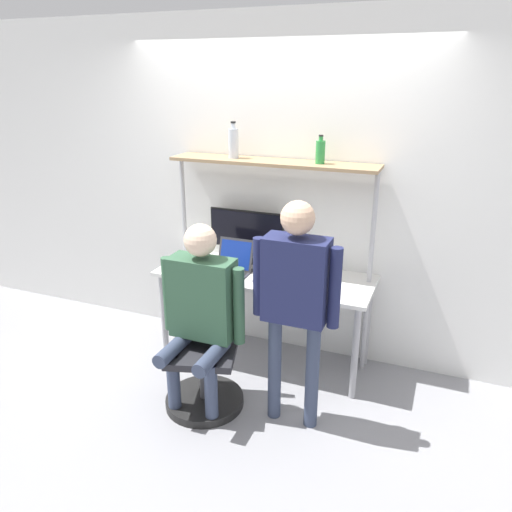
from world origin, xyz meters
TOP-DOWN VIEW (x-y plane):
  - ground_plane at (0.00, 0.00)m, footprint 12.00×12.00m
  - wall_back at (0.00, 0.67)m, footprint 8.00×0.06m
  - desk at (0.00, 0.33)m, footprint 1.70×0.62m
  - shelf_unit at (0.00, 0.48)m, footprint 1.62×0.29m
  - monitor at (-0.23, 0.53)m, footprint 0.64×0.16m
  - laptop at (-0.25, 0.29)m, footprint 0.29×0.26m
  - cell_phone at (0.00, 0.21)m, footprint 0.07×0.15m
  - office_chair at (-0.19, -0.36)m, footprint 0.57×0.57m
  - person_seated at (-0.18, -0.40)m, footprint 0.61×0.47m
  - person_standing at (0.46, -0.33)m, footprint 0.57×0.21m
  - bottle_green at (0.37, 0.48)m, footprint 0.07×0.07m
  - bottle_clear at (-0.32, 0.48)m, footprint 0.08×0.08m

SIDE VIEW (x-z plane):
  - ground_plane at x=0.00m, z-range 0.00..0.00m
  - office_chair at x=-0.19m, z-range -0.18..0.73m
  - desk at x=0.00m, z-range 0.30..1.06m
  - cell_phone at x=0.00m, z-range 0.77..0.78m
  - person_seated at x=-0.18m, z-range 0.12..1.47m
  - laptop at x=-0.25m, z-range 0.71..0.96m
  - person_standing at x=0.46m, z-range 0.21..1.76m
  - monitor at x=-0.23m, z-range 0.80..1.25m
  - wall_back at x=0.00m, z-range 0.00..2.70m
  - shelf_unit at x=0.00m, z-range 0.59..2.22m
  - bottle_green at x=0.37m, z-range 1.62..1.82m
  - bottle_clear at x=-0.32m, z-range 1.61..1.89m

